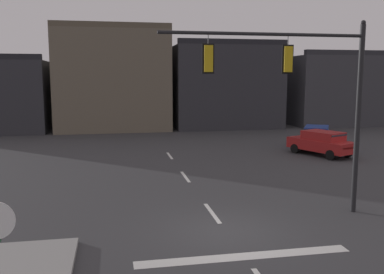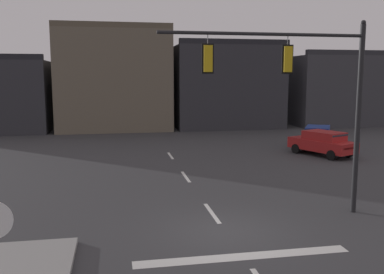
# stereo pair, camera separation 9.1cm
# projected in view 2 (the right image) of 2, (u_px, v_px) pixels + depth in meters

# --- Properties ---
(ground_plane) EXTENTS (400.00, 400.00, 0.00)m
(ground_plane) POSITION_uv_depth(u_px,v_px,m) (226.00, 232.00, 14.17)
(ground_plane) COLOR #353538
(stop_bar_paint) EXTENTS (6.40, 0.50, 0.01)m
(stop_bar_paint) POSITION_uv_depth(u_px,v_px,m) (243.00, 256.00, 12.22)
(stop_bar_paint) COLOR silver
(stop_bar_paint) RESTS_ON ground
(lane_centreline) EXTENTS (0.16, 26.40, 0.01)m
(lane_centreline) POSITION_uv_depth(u_px,v_px,m) (212.00, 213.00, 16.12)
(lane_centreline) COLOR silver
(lane_centreline) RESTS_ON ground
(signal_mast_near_side) EXTENTS (7.61, 0.36, 7.20)m
(signal_mast_near_side) POSITION_uv_depth(u_px,v_px,m) (306.00, 84.00, 15.21)
(signal_mast_near_side) COLOR black
(signal_mast_near_side) RESTS_ON ground
(car_lot_nearside) EXTENTS (3.78, 4.70, 1.61)m
(car_lot_nearside) POSITION_uv_depth(u_px,v_px,m) (317.00, 137.00, 30.55)
(car_lot_nearside) COLOR navy
(car_lot_nearside) RESTS_ON ground
(car_lot_middle) EXTENTS (3.41, 4.75, 1.61)m
(car_lot_middle) POSITION_uv_depth(u_px,v_px,m) (322.00, 143.00, 27.78)
(car_lot_middle) COLOR #A81E1E
(car_lot_middle) RESTS_ON ground
(building_row) EXTENTS (55.68, 13.71, 9.98)m
(building_row) POSITION_uv_depth(u_px,v_px,m) (235.00, 88.00, 45.87)
(building_row) COLOR #2D2D33
(building_row) RESTS_ON ground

